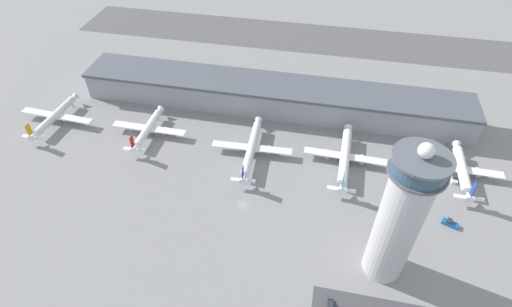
% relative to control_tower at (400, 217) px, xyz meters
% --- Properties ---
extents(ground_plane, '(1000.00, 1000.00, 0.00)m').
position_rel_control_tower_xyz_m(ground_plane, '(-55.86, 17.96, -28.75)').
color(ground_plane, gray).
extents(terminal_building, '(203.89, 25.00, 15.59)m').
position_rel_control_tower_xyz_m(terminal_building, '(-55.86, 87.96, -20.85)').
color(terminal_building, '#9399A3').
rests_on(terminal_building, ground).
extents(runway_strip, '(305.83, 44.00, 0.01)m').
position_rel_control_tower_xyz_m(runway_strip, '(-55.86, 174.32, -28.74)').
color(runway_strip, '#515154').
rests_on(runway_strip, ground).
extents(control_tower, '(17.01, 17.01, 59.70)m').
position_rel_control_tower_xyz_m(control_tower, '(0.00, 0.00, 0.00)').
color(control_tower, '#BCBCC1').
rests_on(control_tower, ground).
extents(airplane_gate_alpha, '(40.11, 37.98, 12.32)m').
position_rel_control_tower_xyz_m(airplane_gate_alpha, '(-163.32, 52.84, -24.32)').
color(airplane_gate_alpha, silver).
rests_on(airplane_gate_alpha, ground).
extents(airplane_gate_bravo, '(37.83, 34.32, 12.05)m').
position_rel_control_tower_xyz_m(airplane_gate_bravo, '(-112.52, 53.14, -24.62)').
color(airplane_gate_bravo, white).
rests_on(airplane_gate_bravo, ground).
extents(airplane_gate_charlie, '(38.44, 44.62, 12.37)m').
position_rel_control_tower_xyz_m(airplane_gate_charlie, '(-59.11, 49.24, -24.59)').
color(airplane_gate_charlie, silver).
rests_on(airplane_gate_charlie, ground).
extents(airplane_gate_delta, '(38.08, 44.28, 13.34)m').
position_rel_control_tower_xyz_m(airplane_gate_delta, '(-15.80, 52.18, -24.52)').
color(airplane_gate_delta, white).
rests_on(airplane_gate_delta, ground).
extents(airplane_gate_echo, '(36.01, 36.19, 13.29)m').
position_rel_control_tower_xyz_m(airplane_gate_echo, '(35.49, 54.23, -24.64)').
color(airplane_gate_echo, white).
rests_on(airplane_gate_echo, ground).
extents(service_truck_catering, '(2.77, 6.91, 2.69)m').
position_rel_control_tower_xyz_m(service_truck_catering, '(32.93, 51.75, -27.81)').
color(service_truck_catering, black).
rests_on(service_truck_catering, ground).
extents(service_truck_fuel, '(6.75, 4.69, 2.68)m').
position_rel_control_tower_xyz_m(service_truck_fuel, '(27.31, 24.94, -27.82)').
color(service_truck_fuel, black).
rests_on(service_truck_fuel, ground).
extents(car_black_suv, '(2.02, 4.62, 1.35)m').
position_rel_control_tower_xyz_m(car_black_suv, '(-17.09, -18.91, -28.22)').
color(car_black_suv, black).
rests_on(car_black_suv, ground).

